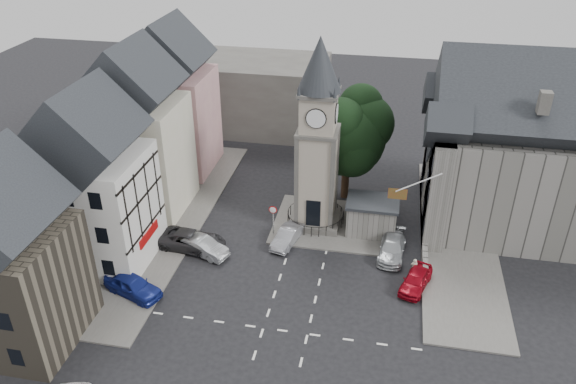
% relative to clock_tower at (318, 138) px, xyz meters
% --- Properties ---
extents(ground, '(120.00, 120.00, 0.00)m').
position_rel_clock_tower_xyz_m(ground, '(0.00, -7.99, -8.12)').
color(ground, black).
rests_on(ground, ground).
extents(pavement_west, '(6.00, 30.00, 0.14)m').
position_rel_clock_tower_xyz_m(pavement_west, '(-12.50, -1.99, -8.05)').
color(pavement_west, '#595651').
rests_on(pavement_west, ground).
extents(pavement_east, '(6.00, 26.00, 0.14)m').
position_rel_clock_tower_xyz_m(pavement_east, '(12.00, 0.01, -8.05)').
color(pavement_east, '#595651').
rests_on(pavement_east, ground).
extents(central_island, '(10.00, 8.00, 0.16)m').
position_rel_clock_tower_xyz_m(central_island, '(1.50, 0.01, -8.04)').
color(central_island, '#595651').
rests_on(central_island, ground).
extents(road_markings, '(20.00, 8.00, 0.01)m').
position_rel_clock_tower_xyz_m(road_markings, '(0.00, -13.49, -8.12)').
color(road_markings, silver).
rests_on(road_markings, ground).
extents(clock_tower, '(4.86, 4.86, 16.25)m').
position_rel_clock_tower_xyz_m(clock_tower, '(0.00, 0.00, 0.00)').
color(clock_tower, '#4C4944').
rests_on(clock_tower, ground).
extents(stone_shelter, '(4.30, 3.30, 3.08)m').
position_rel_clock_tower_xyz_m(stone_shelter, '(4.80, -0.49, -6.57)').
color(stone_shelter, '#62615B').
rests_on(stone_shelter, ground).
extents(town_tree, '(7.20, 7.20, 10.80)m').
position_rel_clock_tower_xyz_m(town_tree, '(2.00, 5.01, -1.15)').
color(town_tree, black).
rests_on(town_tree, ground).
extents(warning_sign_post, '(0.70, 0.19, 2.85)m').
position_rel_clock_tower_xyz_m(warning_sign_post, '(-3.20, -2.56, -6.09)').
color(warning_sign_post, black).
rests_on(warning_sign_post, ground).
extents(terrace_pink, '(8.10, 7.60, 12.80)m').
position_rel_clock_tower_xyz_m(terrace_pink, '(-15.50, 8.01, -1.54)').
color(terrace_pink, '#BC8188').
rests_on(terrace_pink, ground).
extents(terrace_cream, '(8.10, 7.60, 12.80)m').
position_rel_clock_tower_xyz_m(terrace_cream, '(-15.50, 0.01, -1.54)').
color(terrace_cream, beige).
rests_on(terrace_cream, ground).
extents(terrace_tudor, '(8.10, 7.60, 12.00)m').
position_rel_clock_tower_xyz_m(terrace_tudor, '(-15.50, -7.99, -1.93)').
color(terrace_tudor, silver).
rests_on(terrace_tudor, ground).
extents(building_sw_stone, '(8.60, 7.60, 10.40)m').
position_rel_clock_tower_xyz_m(building_sw_stone, '(-17.00, -16.99, -2.77)').
color(building_sw_stone, '#494237').
rests_on(building_sw_stone, ground).
extents(backdrop_west, '(20.00, 10.00, 8.00)m').
position_rel_clock_tower_xyz_m(backdrop_west, '(-12.00, 20.01, -4.12)').
color(backdrop_west, '#4C4944').
rests_on(backdrop_west, ground).
extents(east_building, '(14.40, 11.40, 12.60)m').
position_rel_clock_tower_xyz_m(east_building, '(15.59, 3.01, -1.86)').
color(east_building, '#62615B').
rests_on(east_building, ground).
extents(east_boundary_wall, '(0.40, 16.00, 0.90)m').
position_rel_clock_tower_xyz_m(east_boundary_wall, '(9.20, 2.01, -7.67)').
color(east_boundary_wall, '#62615B').
rests_on(east_boundary_wall, ground).
extents(flagpole, '(3.68, 0.10, 2.74)m').
position_rel_clock_tower_xyz_m(flagpole, '(8.00, -3.99, -1.12)').
color(flagpole, white).
rests_on(flagpole, ground).
extents(car_west_blue, '(4.95, 3.36, 1.56)m').
position_rel_clock_tower_xyz_m(car_west_blue, '(-11.50, -11.87, -7.34)').
color(car_west_blue, navy).
rests_on(car_west_blue, ground).
extents(car_west_silver, '(4.56, 2.88, 1.42)m').
position_rel_clock_tower_xyz_m(car_west_silver, '(-8.12, -6.21, -7.41)').
color(car_west_silver, '#979B9F').
rests_on(car_west_silver, ground).
extents(car_west_grey, '(5.76, 3.12, 1.53)m').
position_rel_clock_tower_xyz_m(car_west_grey, '(-9.25, -5.66, -7.35)').
color(car_west_grey, '#2C2C2E').
rests_on(car_west_grey, ground).
extents(car_island_silver, '(2.32, 4.24, 1.33)m').
position_rel_clock_tower_xyz_m(car_island_silver, '(-1.81, -3.49, -7.46)').
color(car_island_silver, '#94969D').
rests_on(car_island_silver, ground).
extents(car_island_east, '(2.33, 4.91, 1.38)m').
position_rel_clock_tower_xyz_m(car_island_east, '(6.66, -3.49, -7.43)').
color(car_island_east, '#A9ADB1').
rests_on(car_island_east, ground).
extents(car_east_red, '(2.82, 4.35, 1.38)m').
position_rel_clock_tower_xyz_m(car_east_red, '(8.50, -7.22, -7.43)').
color(car_east_red, '#9D0817').
rests_on(car_east_red, ground).
extents(pedestrian, '(0.56, 0.37, 1.51)m').
position_rel_clock_tower_xyz_m(pedestrian, '(8.36, -5.81, -7.37)').
color(pedestrian, beige).
rests_on(pedestrian, ground).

